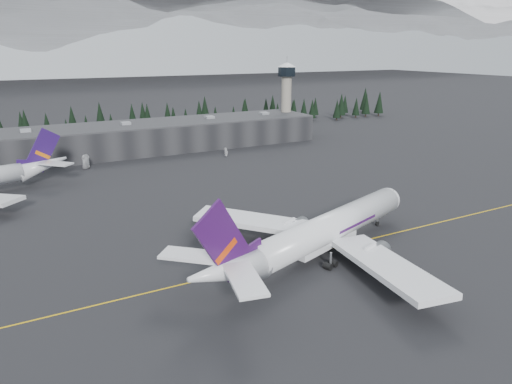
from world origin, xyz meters
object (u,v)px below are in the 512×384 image
jet_main (317,234)px  terminal (149,137)px  control_tower (286,91)px  gse_vehicle_a (86,167)px  gse_vehicle_b (226,155)px

jet_main → terminal: bearing=72.2°
terminal → control_tower: bearing=2.3°
control_tower → gse_vehicle_a: control_tower is taller
jet_main → gse_vehicle_a: jet_main is taller
jet_main → gse_vehicle_b: 105.01m
control_tower → jet_main: (-72.95, -132.67, -17.51)m
control_tower → jet_main: 152.41m
control_tower → gse_vehicle_a: 111.50m
terminal → gse_vehicle_a: size_ratio=27.85×
control_tower → terminal: bearing=-177.7°
jet_main → gse_vehicle_b: (24.06, 102.08, -5.25)m
gse_vehicle_a → control_tower: bearing=-10.0°
jet_main → control_tower: bearing=42.5°
gse_vehicle_a → gse_vehicle_b: 57.60m
control_tower → jet_main: bearing=-118.8°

